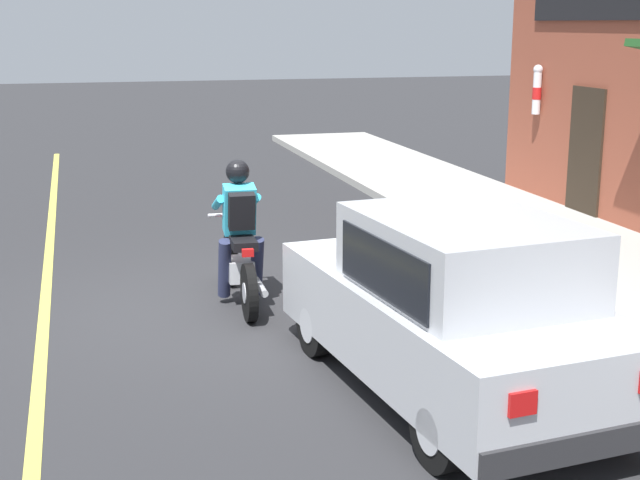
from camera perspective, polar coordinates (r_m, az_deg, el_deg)
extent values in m
plane|color=#2B2B2D|center=(9.88, -6.78, -4.42)|extent=(80.00, 80.00, 0.00)
cube|color=#ADAAA3|center=(14.19, 11.81, 1.26)|extent=(2.60, 22.00, 0.14)
cube|color=#D1C64C|center=(12.68, -16.96, -0.84)|extent=(0.12, 19.80, 0.01)
cube|color=#2D2319|center=(14.60, 16.59, 5.23)|extent=(0.04, 0.90, 2.10)
cylinder|color=white|center=(15.73, 13.71, 9.10)|extent=(0.14, 0.14, 0.70)
cylinder|color=red|center=(15.73, 13.71, 9.10)|extent=(0.15, 0.15, 0.20)
sphere|color=silver|center=(15.71, 13.79, 10.56)|extent=(0.16, 0.16, 0.16)
cylinder|color=black|center=(10.71, -5.74, -1.23)|extent=(0.12, 0.62, 0.62)
cylinder|color=silver|center=(10.71, -5.74, -1.23)|extent=(0.13, 0.22, 0.22)
cylinder|color=black|center=(9.38, -4.55, -3.38)|extent=(0.12, 0.62, 0.62)
cylinder|color=silver|center=(9.38, -4.55, -3.38)|extent=(0.13, 0.22, 0.22)
cube|color=silver|center=(9.97, -5.15, -1.87)|extent=(0.29, 0.41, 0.24)
ellipsoid|color=#B21919|center=(10.11, -5.41, 0.74)|extent=(0.32, 0.53, 0.24)
cube|color=black|center=(9.66, -4.99, -0.11)|extent=(0.28, 0.57, 0.10)
cylinder|color=silver|center=(10.54, -5.70, 0.29)|extent=(0.08, 0.33, 0.68)
cylinder|color=silver|center=(10.36, -5.65, 1.64)|extent=(0.56, 0.06, 0.04)
sphere|color=silver|center=(10.55, -5.76, 1.19)|extent=(0.16, 0.16, 0.16)
cylinder|color=silver|center=(9.65, -3.84, -3.01)|extent=(0.10, 0.55, 0.08)
cube|color=red|center=(9.31, -4.64, -0.82)|extent=(0.12, 0.06, 0.08)
cylinder|color=#282D4C|center=(9.87, -6.13, -1.82)|extent=(0.15, 0.35, 0.71)
cylinder|color=#282D4C|center=(9.92, -4.07, -1.70)|extent=(0.15, 0.35, 0.71)
cube|color=#33B2D1|center=(9.76, -5.19, 1.96)|extent=(0.35, 0.34, 0.57)
cylinder|color=#33B2D1|center=(9.96, -6.54, 2.40)|extent=(0.11, 0.52, 0.26)
cylinder|color=#33B2D1|center=(10.02, -4.27, 2.51)|extent=(0.11, 0.52, 0.26)
sphere|color=black|center=(9.75, -5.30, 4.39)|extent=(0.26, 0.26, 0.26)
cube|color=black|center=(9.60, -5.05, 1.89)|extent=(0.29, 0.25, 0.42)
cylinder|color=black|center=(8.42, -0.28, -5.43)|extent=(0.24, 0.62, 0.60)
cylinder|color=silver|center=(8.42, -0.28, -5.43)|extent=(0.23, 0.35, 0.33)
cylinder|color=black|center=(9.01, 8.32, -4.28)|extent=(0.24, 0.62, 0.60)
cylinder|color=silver|center=(9.01, 8.32, -4.28)|extent=(0.23, 0.35, 0.33)
cylinder|color=black|center=(6.40, 7.64, -11.95)|extent=(0.24, 0.62, 0.60)
cylinder|color=silver|center=(6.40, 7.64, -11.95)|extent=(0.23, 0.35, 0.33)
cylinder|color=black|center=(7.16, 17.94, -9.66)|extent=(0.24, 0.62, 0.60)
cylinder|color=silver|center=(7.16, 17.94, -9.66)|extent=(0.23, 0.35, 0.33)
cube|color=#B7BABF|center=(7.59, 8.12, -5.35)|extent=(2.01, 3.85, 0.70)
cube|color=#B7BABF|center=(7.19, 9.26, -1.12)|extent=(1.63, 2.04, 0.66)
cube|color=black|center=(7.94, 6.08, 0.02)|extent=(1.35, 0.48, 0.51)
cube|color=black|center=(6.87, 4.03, -1.86)|extent=(0.19, 1.52, 0.46)
cube|color=black|center=(7.59, 13.98, -0.74)|extent=(0.19, 1.52, 0.46)
cube|color=silver|center=(8.95, -0.54, -1.43)|extent=(0.24, 0.06, 0.14)
cube|color=red|center=(5.81, 12.83, -10.16)|extent=(0.20, 0.06, 0.16)
cube|color=silver|center=(9.35, 5.29, -0.83)|extent=(0.24, 0.06, 0.14)
cube|color=#28282B|center=(9.22, 2.49, -3.40)|extent=(1.61, 0.28, 0.20)
cube|color=#28282B|center=(6.28, 16.42, -12.46)|extent=(1.61, 0.28, 0.20)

